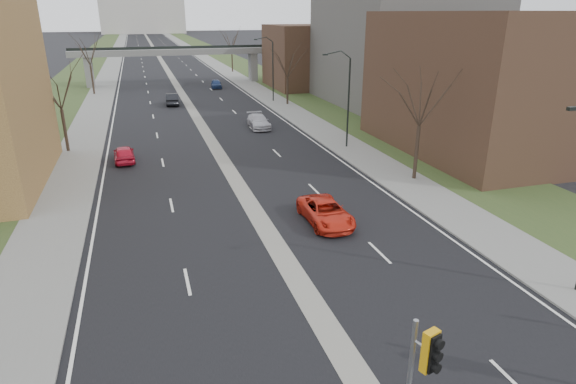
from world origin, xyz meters
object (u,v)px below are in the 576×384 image
car_right_mid (258,121)px  car_right_far (216,84)px  signal_pole_median (419,378)px  car_right_near (326,212)px  car_left_near (124,154)px  car_left_far (172,99)px

car_right_mid → car_right_far: car_right_mid is taller
car_right_mid → car_right_far: size_ratio=1.20×
signal_pole_median → car_right_near: (4.04, 16.60, -2.78)m
car_left_near → car_right_near: car_right_near is taller
car_left_far → car_right_far: car_left_far is taller
car_right_near → car_right_mid: (2.17, 25.89, 0.02)m
car_left_far → signal_pole_median: bearing=95.6°
car_left_near → car_right_far: size_ratio=0.98×
car_right_near → car_right_far: bearing=87.4°
car_left_near → car_right_far: 42.49m
car_left_near → car_right_far: (14.16, 40.06, 0.01)m
car_right_mid → car_right_far: (0.26, 30.99, -0.02)m
signal_pole_median → car_left_near: size_ratio=1.23×
car_right_near → car_right_mid: car_right_mid is taller
signal_pole_median → car_right_far: (6.48, 73.48, -2.77)m
car_right_far → signal_pole_median: bearing=-89.6°
signal_pole_median → car_right_mid: 43.03m
car_left_far → car_right_far: bearing=-116.8°
car_left_near → car_right_near: (11.72, -16.82, 0.00)m
signal_pole_median → car_right_mid: signal_pole_median is taller
car_right_far → car_left_near: bearing=-104.0°
signal_pole_median → car_left_far: 59.77m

